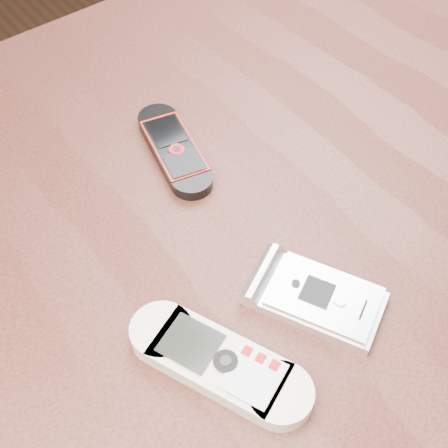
{
  "coord_description": "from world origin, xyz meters",
  "views": [
    {
      "loc": [
        -0.21,
        -0.28,
        1.21
      ],
      "look_at": [
        0.01,
        0.0,
        0.76
      ],
      "focal_mm": 50.0,
      "sensor_mm": 36.0,
      "label": 1
    }
  ],
  "objects_px": {
    "table": "(220,294)",
    "nokia_white": "(219,363)",
    "motorola_razr": "(320,298)",
    "nokia_black_red": "(174,149)"
  },
  "relations": [
    {
      "from": "table",
      "to": "nokia_black_red",
      "type": "height_order",
      "value": "nokia_black_red"
    },
    {
      "from": "table",
      "to": "nokia_white",
      "type": "distance_m",
      "value": 0.18
    },
    {
      "from": "table",
      "to": "nokia_white",
      "type": "bearing_deg",
      "value": -127.54
    },
    {
      "from": "nokia_black_red",
      "to": "motorola_razr",
      "type": "height_order",
      "value": "motorola_razr"
    },
    {
      "from": "nokia_white",
      "to": "motorola_razr",
      "type": "bearing_deg",
      "value": -25.3
    },
    {
      "from": "nokia_black_red",
      "to": "nokia_white",
      "type": "bearing_deg",
      "value": -102.98
    },
    {
      "from": "nokia_white",
      "to": "motorola_razr",
      "type": "relative_size",
      "value": 1.35
    },
    {
      "from": "table",
      "to": "nokia_black_red",
      "type": "bearing_deg",
      "value": 76.84
    },
    {
      "from": "nokia_black_red",
      "to": "motorola_razr",
      "type": "bearing_deg",
      "value": -77.88
    },
    {
      "from": "table",
      "to": "nokia_black_red",
      "type": "xyz_separation_m",
      "value": [
        0.03,
        0.11,
        0.11
      ]
    }
  ]
}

